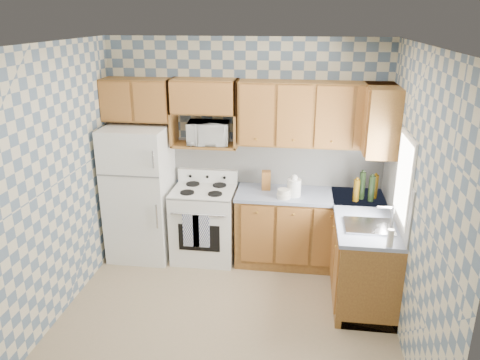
{
  "coord_description": "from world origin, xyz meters",
  "views": [
    {
      "loc": [
        0.69,
        -3.96,
        2.95
      ],
      "look_at": [
        0.05,
        0.75,
        1.25
      ],
      "focal_mm": 35.0,
      "sensor_mm": 36.0,
      "label": 1
    }
  ],
  "objects_px": {
    "refrigerator": "(140,193)",
    "stove_body": "(205,224)",
    "electric_kettle": "(294,188)",
    "microwave": "(209,133)"
  },
  "relations": [
    {
      "from": "refrigerator",
      "to": "stove_body",
      "type": "bearing_deg",
      "value": 1.78
    },
    {
      "from": "refrigerator",
      "to": "electric_kettle",
      "type": "height_order",
      "value": "refrigerator"
    },
    {
      "from": "microwave",
      "to": "electric_kettle",
      "type": "bearing_deg",
      "value": -17.1
    },
    {
      "from": "electric_kettle",
      "to": "refrigerator",
      "type": "bearing_deg",
      "value": 178.66
    },
    {
      "from": "refrigerator",
      "to": "microwave",
      "type": "xyz_separation_m",
      "value": [
        0.85,
        0.2,
        0.75
      ]
    },
    {
      "from": "microwave",
      "to": "electric_kettle",
      "type": "relative_size",
      "value": 2.42
    },
    {
      "from": "stove_body",
      "to": "microwave",
      "type": "bearing_deg",
      "value": 76.56
    },
    {
      "from": "stove_body",
      "to": "microwave",
      "type": "relative_size",
      "value": 1.82
    },
    {
      "from": "refrigerator",
      "to": "stove_body",
      "type": "distance_m",
      "value": 0.89
    },
    {
      "from": "stove_body",
      "to": "refrigerator",
      "type": "bearing_deg",
      "value": -178.22
    }
  ]
}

